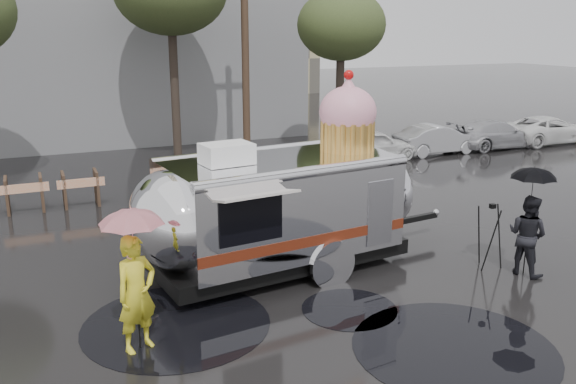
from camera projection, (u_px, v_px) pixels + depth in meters
name	position (u px, v px, depth m)	size (l,w,h in m)	color
ground	(384.00, 329.00, 10.49)	(120.00, 120.00, 0.00)	black
puddles	(318.00, 320.00, 10.80)	(7.29, 8.25, 0.01)	black
utility_pole	(245.00, 38.00, 22.63)	(1.60, 0.28, 9.00)	#473323
tree_right	(341.00, 26.00, 22.97)	(3.36, 3.36, 6.42)	#382D26
barricade_row	(25.00, 193.00, 17.06)	(4.30, 0.80, 1.00)	#473323
parked_cars	(472.00, 133.00, 25.44)	(13.20, 1.90, 1.50)	silver
airstream_trailer	(283.00, 202.00, 12.75)	(7.85, 3.56, 4.25)	silver
person_left	(137.00, 294.00, 9.62)	(0.69, 0.46, 1.92)	yellow
umbrella_pink	(132.00, 233.00, 9.36)	(1.24, 1.24, 2.40)	pink
person_right	(527.00, 235.00, 12.65)	(0.82, 0.46, 1.71)	black
umbrella_black	(533.00, 185.00, 12.36)	(1.14, 1.14, 2.33)	black
tripod	(490.00, 230.00, 12.98)	(0.54, 0.60, 1.44)	black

